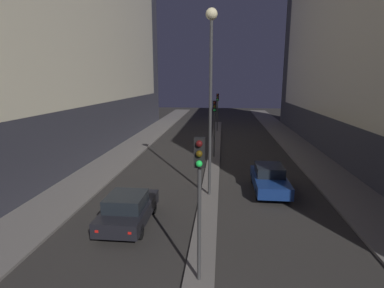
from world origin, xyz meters
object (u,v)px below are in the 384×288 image
traffic_light_near (199,179)px  traffic_light_mid (215,116)px  street_lamp (211,67)px  car_left_lane (128,209)px  car_right_lane (270,179)px  traffic_light_far (218,104)px

traffic_light_near → traffic_light_mid: 16.00m
street_lamp → traffic_light_mid: bearing=90.0°
car_left_lane → car_right_lane: bearing=35.5°
traffic_light_mid → car_left_lane: (-3.49, -12.34, -2.79)m
car_left_lane → street_lamp: bearing=47.5°
traffic_light_far → traffic_light_near: bearing=-90.0°
street_lamp → traffic_light_near: bearing=-90.0°
traffic_light_near → traffic_light_far: bearing=90.0°
traffic_light_near → car_right_lane: traffic_light_near is taller
traffic_light_mid → street_lamp: (0.00, -8.53, 3.57)m
traffic_light_far → car_left_lane: size_ratio=1.17×
traffic_light_near → car_right_lane: 9.72m
car_left_lane → traffic_light_mid: bearing=74.2°
car_right_lane → car_left_lane: bearing=-144.5°
traffic_light_mid → street_lamp: 9.25m
traffic_light_near → street_lamp: street_lamp is taller
car_left_lane → car_right_lane: (6.99, 4.97, -0.00)m
traffic_light_near → street_lamp: 8.28m
traffic_light_mid → street_lamp: bearing=-90.0°
traffic_light_near → car_left_lane: size_ratio=1.17×
traffic_light_mid → car_right_lane: size_ratio=1.07×
car_left_lane → car_right_lane: 8.58m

